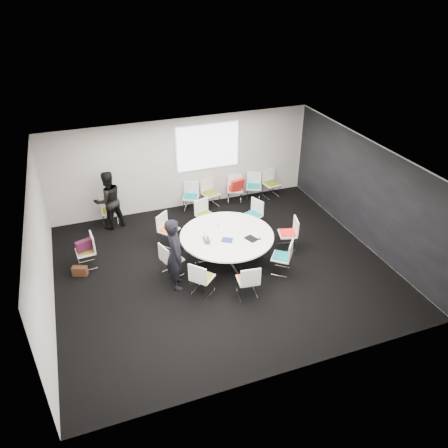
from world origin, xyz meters
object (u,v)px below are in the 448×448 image
object	(u,v)px
chair_ring_h	(282,263)
chair_back_c	(235,194)
chair_ring_e	(172,265)
laptop	(209,240)
chair_person_back	(110,216)
chair_back_a	(191,202)
chair_back_e	(271,188)
chair_ring_a	(288,239)
chair_ring_c	(205,221)
brown_bag	(80,271)
conference_table	(227,241)
chair_ring_g	(248,286)
chair_spare_left	(87,257)
person_back	(108,200)
chair_ring_d	(169,235)
chair_ring_f	(202,283)
chair_back_b	(210,198)
chair_back_d	(254,191)
cup	(218,225)
chair_ring_b	(252,221)
person_main	(175,254)
maroon_bag	(84,245)

from	to	relation	value
chair_ring_h	chair_back_c	size ratio (longest dim) A/B	1.00
chair_ring_e	chair_ring_h	distance (m)	2.68
laptop	chair_person_back	bearing A→B (deg)	42.66
chair_back_a	chair_back_e	distance (m)	2.70
chair_ring_h	chair_back_a	world-z (taller)	same
chair_ring_a	chair_back_c	xyz separation A→B (m)	(-0.37, 2.93, 0.00)
chair_ring_c	brown_bag	distance (m)	3.69
laptop	conference_table	bearing A→B (deg)	-71.95
chair_ring_g	chair_spare_left	world-z (taller)	same
person_back	laptop	bearing A→B (deg)	110.93
chair_ring_d	laptop	distance (m)	1.54
chair_back_a	laptop	bearing A→B (deg)	106.70
conference_table	chair_spare_left	distance (m)	3.52
person_back	chair_ring_f	bearing A→B (deg)	96.79
chair_back_e	chair_back_c	bearing A→B (deg)	-9.48
chair_ring_d	chair_ring_h	size ratio (longest dim) A/B	1.00
chair_ring_g	chair_back_b	bearing A→B (deg)	89.69
chair_person_back	brown_bag	distance (m)	2.47
chair_ring_h	chair_back_d	distance (m)	3.91
chair_ring_g	chair_back_c	world-z (taller)	same
chair_back_a	chair_ring_e	bearing A→B (deg)	89.83
conference_table	chair_back_a	bearing A→B (deg)	92.51
cup	chair_ring_f	bearing A→B (deg)	-121.20
chair_ring_b	cup	bearing A→B (deg)	95.65
chair_ring_c	person_main	distance (m)	2.69
chair_ring_f	chair_back_e	world-z (taller)	same
chair_ring_g	person_main	xyz separation A→B (m)	(-1.42, 0.92, 0.62)
chair_ring_e	person_back	size ratio (longest dim) A/B	0.51
conference_table	chair_ring_b	world-z (taller)	chair_ring_b
chair_ring_b	chair_ring_a	bearing A→B (deg)	179.57
chair_ring_h	chair_back_a	size ratio (longest dim) A/B	1.00
chair_spare_left	cup	bearing A→B (deg)	-102.95
chair_ring_b	chair_back_b	size ratio (longest dim) A/B	1.00
chair_back_a	chair_back_e	bearing A→B (deg)	-155.71
chair_ring_h	chair_back_b	distance (m)	3.87
chair_ring_a	chair_person_back	world-z (taller)	same
chair_ring_c	chair_ring_e	bearing A→B (deg)	33.58
chair_ring_f	chair_ring_e	bearing A→B (deg)	163.84
person_back	brown_bag	world-z (taller)	person_back
person_main	maroon_bag	distance (m)	2.46
chair_ring_b	chair_back_a	distance (m)	2.14
chair_ring_e	laptop	size ratio (longest dim) A/B	2.52
chair_back_a	chair_person_back	world-z (taller)	same
chair_ring_f	chair_spare_left	size ratio (longest dim) A/B	1.00
conference_table	chair_ring_g	size ratio (longest dim) A/B	2.67
chair_back_b	chair_back_c	size ratio (longest dim) A/B	1.00
chair_ring_g	chair_back_d	bearing A→B (deg)	72.17
chair_ring_e	brown_bag	distance (m)	2.26
chair_back_c	chair_back_d	xyz separation A→B (m)	(0.63, -0.03, 0.00)
chair_spare_left	laptop	world-z (taller)	chair_spare_left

